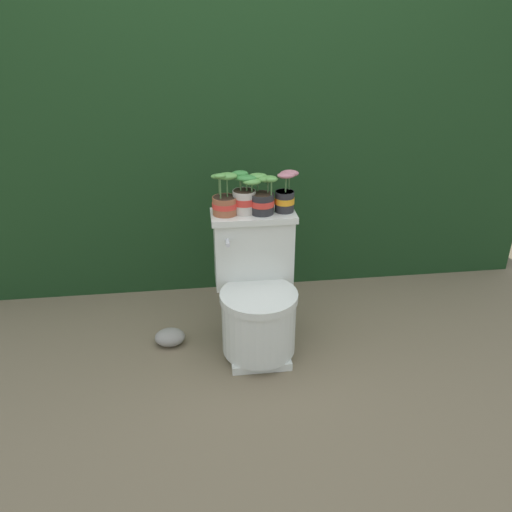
{
  "coord_description": "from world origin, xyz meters",
  "views": [
    {
      "loc": [
        -0.29,
        -1.99,
        1.53
      ],
      "look_at": [
        -0.02,
        0.13,
        0.5
      ],
      "focal_mm": 35.0,
      "sensor_mm": 36.0,
      "label": 1
    }
  ],
  "objects": [
    {
      "name": "ground_plane",
      "position": [
        0.0,
        0.0,
        0.0
      ],
      "size": [
        12.0,
        12.0,
        0.0
      ],
      "primitive_type": "plane",
      "color": "#75664C"
    },
    {
      "name": "hedge_backdrop",
      "position": [
        0.0,
        1.12,
        0.88
      ],
      "size": [
        3.5,
        0.76,
        1.75
      ],
      "color": "#193819",
      "rests_on": "ground"
    },
    {
      "name": "toilet",
      "position": [
        -0.02,
        0.1,
        0.3
      ],
      "size": [
        0.41,
        0.5,
        0.68
      ],
      "color": "silver",
      "rests_on": "ground"
    },
    {
      "name": "potted_plant_left",
      "position": [
        -0.15,
        0.24,
        0.75
      ],
      "size": [
        0.12,
        0.13,
        0.2
      ],
      "color": "#9E5638",
      "rests_on": "toilet"
    },
    {
      "name": "potted_plant_midleft",
      "position": [
        -0.06,
        0.25,
        0.76
      ],
      "size": [
        0.12,
        0.12,
        0.2
      ],
      "color": "beige",
      "rests_on": "toilet"
    },
    {
      "name": "potted_plant_middle",
      "position": [
        0.02,
        0.23,
        0.76
      ],
      "size": [
        0.17,
        0.13,
        0.19
      ],
      "color": "#262628",
      "rests_on": "toilet"
    },
    {
      "name": "potted_plant_midright",
      "position": [
        0.14,
        0.24,
        0.76
      ],
      "size": [
        0.12,
        0.1,
        0.2
      ],
      "color": "#262628",
      "rests_on": "toilet"
    },
    {
      "name": "garden_stone",
      "position": [
        -0.46,
        0.17,
        0.04
      ],
      "size": [
        0.15,
        0.12,
        0.08
      ],
      "color": "gray",
      "rests_on": "ground"
    }
  ]
}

